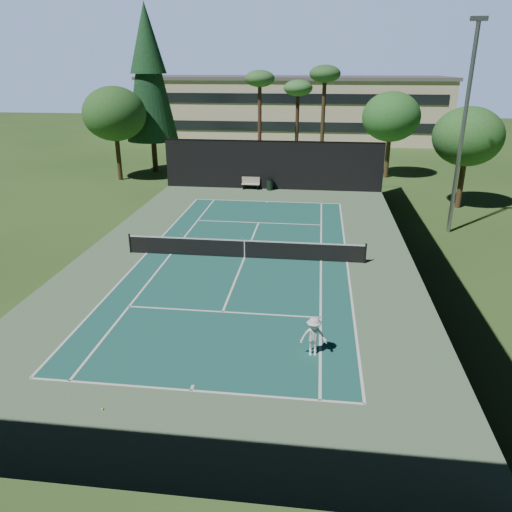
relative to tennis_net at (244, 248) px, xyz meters
The scene contains 22 objects.
ground 0.56m from the tennis_net, ahead, with size 160.00×160.00×0.00m, color #2E511E.
apron_slab 0.55m from the tennis_net, ahead, with size 18.00×32.00×0.01m, color #567652.
court_surface 0.55m from the tennis_net, ahead, with size 10.97×23.77×0.01m, color #1B5950.
court_lines 0.54m from the tennis_net, ahead, with size 11.07×23.87×0.01m.
tennis_net is the anchor object (origin of this frame).
fence 1.45m from the tennis_net, 90.00° to the left, with size 18.04×32.05×4.03m.
player 10.01m from the tennis_net, 67.41° to the right, with size 0.97×0.56×1.50m, color silver.
tennis_ball_a 13.37m from the tennis_net, 100.52° to the right, with size 0.07×0.07×0.07m, color #E6F136.
tennis_ball_b 3.33m from the tennis_net, 100.64° to the left, with size 0.07×0.07×0.07m, color #C7DA31.
tennis_ball_c 3.59m from the tennis_net, 44.71° to the left, with size 0.07×0.07×0.07m, color #CBEB35.
tennis_ball_d 5.60m from the tennis_net, 142.26° to the left, with size 0.07×0.07×0.07m, color #BBDE32.
park_bench 15.87m from the tennis_net, 96.44° to the left, with size 1.50×0.45×1.02m.
trash_bin 15.63m from the tennis_net, 90.56° to the left, with size 0.56×0.56×0.95m.
pine_tree 26.63m from the tennis_net, 118.61° to the left, with size 4.80×4.80×15.00m.
palm_a 25.26m from the tennis_net, 94.76° to the left, with size 2.80×2.80×9.32m.
palm_b 26.92m from the tennis_net, 86.70° to the left, with size 2.80×2.80×8.42m.
palm_c 24.69m from the tennis_net, 80.13° to the left, with size 2.80×2.80×9.77m.
decid_tree_a 24.65m from the tennis_net, 65.56° to the left, with size 5.12×5.12×7.62m.
decid_tree_b 18.99m from the tennis_net, 40.60° to the left, with size 4.80×4.80×7.14m.
decid_tree_c 23.39m from the tennis_net, 127.87° to the left, with size 5.44×5.44×8.09m.
campus_building 46.12m from the tennis_net, 90.00° to the left, with size 40.50×12.50×8.30m.
light_pole 14.66m from the tennis_net, 26.57° to the left, with size 0.90×0.25×12.22m.
Camera 1 is at (3.72, -24.89, 9.80)m, focal length 35.00 mm.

